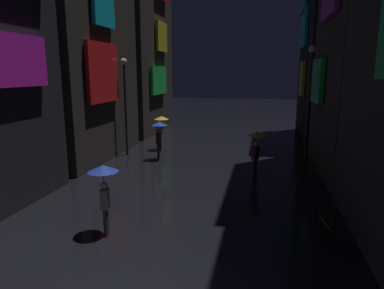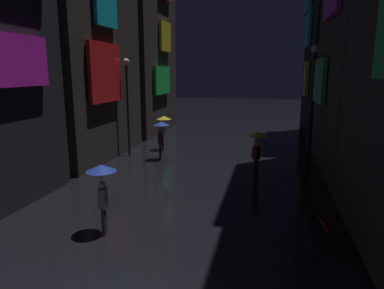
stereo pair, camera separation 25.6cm
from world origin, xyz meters
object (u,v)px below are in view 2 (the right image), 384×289
(bicycle_parked_at_storefront, at_px, (322,228))
(streetlamp_left_far, at_px, (127,96))
(pedestrian_near_crossing_yellow, at_px, (258,142))
(pedestrian_midstreet_centre_blue, at_px, (102,180))
(pedestrian_foreground_left_yellow, at_px, (163,123))
(pedestrian_far_right_blue, at_px, (161,130))
(streetlamp_right_far, at_px, (312,93))

(bicycle_parked_at_storefront, xyz_separation_m, streetlamp_left_far, (-9.60, 8.66, 3.08))
(pedestrian_near_crossing_yellow, bearing_deg, pedestrian_midstreet_centre_blue, -121.91)
(pedestrian_near_crossing_yellow, relative_size, pedestrian_foreground_left_yellow, 1.00)
(pedestrian_far_right_blue, bearing_deg, pedestrian_near_crossing_yellow, -22.52)
(pedestrian_far_right_blue, xyz_separation_m, pedestrian_midstreet_centre_blue, (1.11, -9.05, 0.00))
(pedestrian_foreground_left_yellow, bearing_deg, pedestrian_near_crossing_yellow, -37.23)
(pedestrian_near_crossing_yellow, bearing_deg, streetlamp_left_far, 159.98)
(pedestrian_foreground_left_yellow, height_order, streetlamp_left_far, streetlamp_left_far)
(pedestrian_far_right_blue, bearing_deg, streetlamp_left_far, 166.61)
(pedestrian_near_crossing_yellow, bearing_deg, bicycle_parked_at_storefront, -70.47)
(bicycle_parked_at_storefront, relative_size, streetlamp_right_far, 0.30)
(pedestrian_far_right_blue, height_order, bicycle_parked_at_storefront, pedestrian_far_right_blue)
(pedestrian_far_right_blue, relative_size, streetlamp_right_far, 0.35)
(pedestrian_far_right_blue, distance_m, streetlamp_right_far, 8.16)
(bicycle_parked_at_storefront, bearing_deg, pedestrian_foreground_left_yellow, 127.66)
(pedestrian_foreground_left_yellow, relative_size, bicycle_parked_at_storefront, 1.17)
(pedestrian_midstreet_centre_blue, bearing_deg, streetlamp_left_far, 108.77)
(pedestrian_foreground_left_yellow, xyz_separation_m, streetlamp_right_far, (8.48, -1.77, 2.09))
(pedestrian_near_crossing_yellow, distance_m, pedestrian_far_right_blue, 5.81)
(pedestrian_near_crossing_yellow, xyz_separation_m, pedestrian_midstreet_centre_blue, (-4.25, -6.83, 0.00))
(pedestrian_foreground_left_yellow, relative_size, streetlamp_right_far, 0.35)
(pedestrian_foreground_left_yellow, distance_m, pedestrian_midstreet_centre_blue, 11.50)
(pedestrian_near_crossing_yellow, height_order, pedestrian_midstreet_centre_blue, same)
(streetlamp_left_far, bearing_deg, pedestrian_far_right_blue, -13.39)
(streetlamp_left_far, bearing_deg, bicycle_parked_at_storefront, -42.05)
(pedestrian_far_right_blue, height_order, streetlamp_right_far, streetlamp_right_far)
(pedestrian_foreground_left_yellow, relative_size, pedestrian_midstreet_centre_blue, 1.00)
(bicycle_parked_at_storefront, relative_size, streetlamp_left_far, 0.33)
(pedestrian_foreground_left_yellow, bearing_deg, bicycle_parked_at_storefront, -52.34)
(pedestrian_far_right_blue, relative_size, pedestrian_midstreet_centre_blue, 1.00)
(pedestrian_near_crossing_yellow, relative_size, pedestrian_far_right_blue, 1.00)
(pedestrian_far_right_blue, relative_size, streetlamp_left_far, 0.38)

